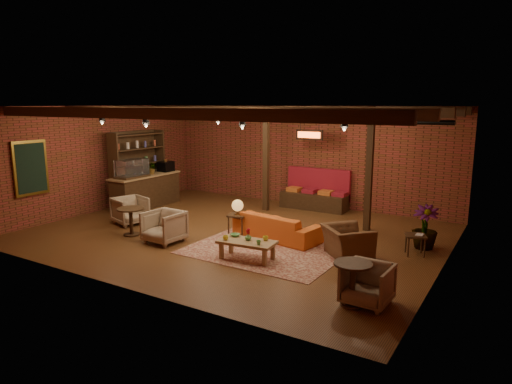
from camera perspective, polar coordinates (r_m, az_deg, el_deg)
The scene contains 29 objects.
floor at distance 11.78m, azimuth -2.57°, elevation -5.12°, with size 10.00×10.00×0.00m, color #39240E.
ceiling at distance 11.31m, azimuth -2.72°, elevation 10.64°, with size 10.00×8.00×0.02m, color black.
wall_back at distance 14.90m, azimuth 5.98°, elevation 4.53°, with size 10.00×0.02×3.20m, color brown.
wall_front at distance 8.47m, azimuth -17.90°, elevation -0.93°, with size 10.00×0.02×3.20m, color brown.
wall_left at distance 14.80m, azimuth -18.98°, elevation 3.94°, with size 0.02×8.00×3.20m, color brown.
wall_right at distance 9.63m, azimuth 22.91°, elevation 0.13°, with size 0.02×8.00×3.20m, color brown.
ceiling_beams at distance 11.31m, azimuth -2.71°, elevation 10.04°, with size 9.80×6.40×0.22m, color black, non-canonical shape.
ceiling_pipe at distance 12.68m, azimuth 1.39°, elevation 9.12°, with size 0.12×0.12×9.60m, color black.
post_left at distance 13.94m, azimuth 1.27°, elevation 4.14°, with size 0.16×0.16×3.20m, color black.
post_right at distance 12.04m, azimuth 13.98°, elevation 2.71°, with size 0.16×0.16×3.20m, color black.
service_counter at distance 14.92m, azimuth -13.63°, elevation 1.18°, with size 0.80×2.50×1.60m, color black, non-canonical shape.
plant_counter at distance 14.92m, azimuth -12.89°, elevation 2.85°, with size 0.35×0.39×0.30m, color #337F33.
shelving_hutch at distance 15.21m, azimuth -14.50°, elevation 2.85°, with size 0.52×2.00×2.40m, color black, non-canonical shape.
chalkboard_menu at distance 13.40m, azimuth -26.33°, elevation 2.71°, with size 0.08×0.96×1.46m, color black.
banquette at distance 14.41m, azimuth 7.28°, elevation -0.15°, with size 2.10×0.70×1.00m, color maroon, non-canonical shape.
service_sign at distance 13.76m, azimuth 6.70°, elevation 7.11°, with size 0.86×0.06×0.30m, color #E85017.
ceiling_spotlights at distance 11.32m, azimuth -2.70°, elevation 8.92°, with size 6.40×4.40×0.28m, color black, non-canonical shape.
rug at distance 10.41m, azimuth 1.22°, elevation -7.27°, with size 3.40×2.60×0.01m, color maroon.
sofa at distance 11.18m, azimuth 2.64°, elevation -4.31°, with size 2.19×0.86×0.64m, color #C9551B.
coffee_table at distance 9.72m, azimuth -1.17°, elevation -6.35°, with size 1.27×0.72×0.67m.
side_table_lamp at distance 11.38m, azimuth -2.32°, elevation -2.05°, with size 0.53×0.53×0.92m.
round_table_left at distance 11.87m, azimuth -15.37°, elevation -3.02°, with size 0.67×0.67×0.70m.
armchair_a at distance 12.99m, azimuth -15.46°, elevation -2.08°, with size 0.81×0.76×0.83m, color #BAB090.
armchair_b at distance 11.10m, azimuth -11.43°, elevation -4.09°, with size 0.82×0.77×0.84m, color #BAB090.
armchair_right at distance 10.08m, azimuth 11.34°, elevation -5.50°, with size 1.02×0.66×0.89m, color brown.
side_table_book at distance 10.56m, azimuth 19.33°, elevation -5.23°, with size 0.55×0.55×0.49m.
round_table_right at distance 7.71m, azimuth 11.99°, elevation -10.37°, with size 0.63×0.63×0.74m.
armchair_far at distance 7.86m, azimuth 13.73°, elevation -10.90°, with size 0.75×0.70×0.77m, color #BAB090.
plant_tall at distance 10.89m, azimuth 20.71°, elevation 0.97°, with size 1.69×1.69×3.01m, color #4C7F4C.
Camera 1 is at (6.31, -9.39, 3.28)m, focal length 32.00 mm.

